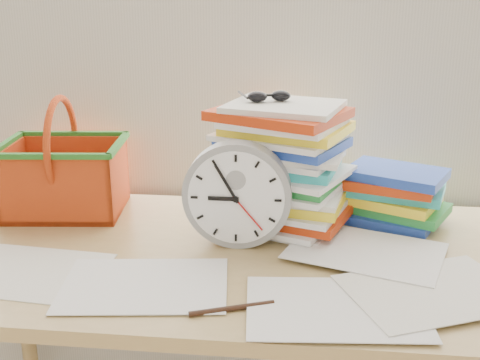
# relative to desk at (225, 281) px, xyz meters

# --- Properties ---
(desk) EXTENTS (1.40, 0.70, 0.75)m
(desk) POSITION_rel_desk_xyz_m (0.00, 0.00, 0.00)
(desk) COLOR tan
(desk) RESTS_ON ground
(paper_stack) EXTENTS (0.37, 0.34, 0.30)m
(paper_stack) POSITION_rel_desk_xyz_m (0.12, 0.17, 0.23)
(paper_stack) COLOR white
(paper_stack) RESTS_ON desk
(clock) EXTENTS (0.24, 0.05, 0.24)m
(clock) POSITION_rel_desk_xyz_m (0.02, 0.04, 0.20)
(clock) COLOR gray
(clock) RESTS_ON desk
(sunglasses) EXTENTS (0.14, 0.13, 0.03)m
(sunglasses) POSITION_rel_desk_xyz_m (0.08, 0.19, 0.39)
(sunglasses) COLOR black
(sunglasses) RESTS_ON paper_stack
(book_stack) EXTENTS (0.33, 0.29, 0.14)m
(book_stack) POSITION_rel_desk_xyz_m (0.39, 0.23, 0.14)
(book_stack) COLOR white
(book_stack) RESTS_ON desk
(basket) EXTENTS (0.32, 0.26, 0.30)m
(basket) POSITION_rel_desk_xyz_m (-0.44, 0.21, 0.22)
(basket) COLOR #DA4815
(basket) RESTS_ON desk
(pen) EXTENTS (0.15, 0.07, 0.01)m
(pen) POSITION_rel_desk_xyz_m (0.05, -0.25, 0.08)
(pen) COLOR black
(pen) RESTS_ON desk
(scattered_papers) EXTENTS (1.26, 0.42, 0.02)m
(scattered_papers) POSITION_rel_desk_xyz_m (0.00, 0.00, 0.08)
(scattered_papers) COLOR white
(scattered_papers) RESTS_ON desk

